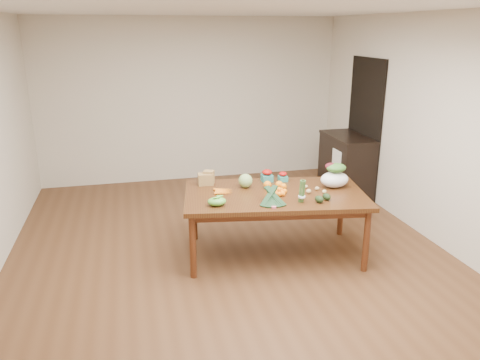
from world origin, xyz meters
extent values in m
plane|color=#57351D|center=(0.00, 0.00, 0.00)|extent=(6.00, 6.00, 0.00)
cube|color=white|center=(0.00, 0.00, 2.70)|extent=(5.00, 6.00, 0.02)
cube|color=beige|center=(0.00, 3.00, 1.35)|extent=(5.00, 0.02, 2.70)
cube|color=beige|center=(0.00, -3.00, 1.35)|extent=(5.00, 0.02, 2.70)
cube|color=beige|center=(2.50, 0.00, 1.35)|extent=(0.02, 6.00, 2.70)
cube|color=#482D10|center=(0.50, -0.13, 0.38)|extent=(2.15, 1.42, 0.75)
cube|color=black|center=(2.48, 1.60, 1.05)|extent=(0.02, 1.00, 2.10)
cube|color=black|center=(2.22, 1.60, 0.47)|extent=(0.52, 1.02, 0.94)
cube|color=white|center=(1.96, 1.40, 0.55)|extent=(0.02, 0.28, 0.45)
sphere|color=#94B669|center=(0.23, 0.14, 0.83)|extent=(0.16, 0.16, 0.16)
sphere|color=#FFAA0F|center=(0.46, 0.04, 0.80)|extent=(0.09, 0.09, 0.09)
sphere|color=orange|center=(0.59, 0.01, 0.79)|extent=(0.09, 0.09, 0.09)
sphere|color=orange|center=(0.63, -0.04, 0.79)|extent=(0.07, 0.07, 0.07)
ellipsoid|color=#60B63D|center=(-0.21, -0.36, 0.79)|extent=(0.20, 0.15, 0.09)
ellipsoid|color=tan|center=(0.79, -0.20, 0.77)|extent=(0.06, 0.05, 0.05)
ellipsoid|color=tan|center=(0.86, -0.23, 0.78)|extent=(0.06, 0.05, 0.05)
ellipsoid|color=tan|center=(0.99, -0.16, 0.77)|extent=(0.05, 0.05, 0.04)
ellipsoid|color=tan|center=(0.90, -0.05, 0.77)|extent=(0.05, 0.04, 0.04)
ellipsoid|color=#D6C97B|center=(1.03, -0.28, 0.77)|extent=(0.05, 0.04, 0.04)
ellipsoid|color=black|center=(0.86, -0.53, 0.79)|extent=(0.11, 0.13, 0.08)
ellipsoid|color=black|center=(0.97, -0.48, 0.79)|extent=(0.10, 0.13, 0.07)
camera|label=1|loc=(-1.05, -4.82, 2.50)|focal=35.00mm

